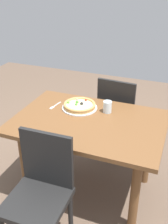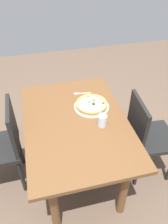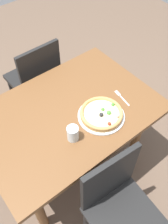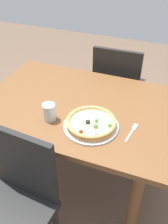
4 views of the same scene
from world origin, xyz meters
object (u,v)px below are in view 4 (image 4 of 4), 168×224
(plate, at_px, (91,126))
(fork, at_px, (132,131))
(drinking_glass, at_px, (49,112))
(pizza, at_px, (91,123))
(dining_table, at_px, (78,118))
(chair_near, at_px, (14,205))
(chair_far, at_px, (118,88))

(plate, relative_size, fork, 1.90)
(fork, xyz_separation_m, drinking_glass, (-0.48, -0.06, 0.05))
(pizza, bearing_deg, drinking_glass, -175.69)
(dining_table, relative_size, drinking_glass, 12.13)
(plate, xyz_separation_m, fork, (0.23, 0.04, -0.00))
(chair_near, height_order, drinking_glass, chair_near)
(dining_table, bearing_deg, chair_near, -98.54)
(fork, height_order, drinking_glass, drinking_glass)
(plate, relative_size, pizza, 1.10)
(fork, bearing_deg, plate, 109.69)
(dining_table, distance_m, drinking_glass, 0.28)
(dining_table, bearing_deg, plate, -49.27)
(dining_table, distance_m, chair_near, 0.66)
(dining_table, xyz_separation_m, pizza, (0.15, -0.18, 0.15))
(chair_far, xyz_separation_m, pizza, (0.04, -0.82, 0.26))
(chair_far, distance_m, pizza, 0.86)
(chair_far, bearing_deg, chair_near, -100.19)
(chair_near, bearing_deg, pizza, -113.49)
(drinking_glass, bearing_deg, chair_far, 76.16)
(fork, bearing_deg, chair_near, 145.64)
(pizza, bearing_deg, fork, 11.17)
(chair_far, distance_m, fork, 0.85)
(chair_far, xyz_separation_m, fork, (0.27, -0.78, 0.23))
(drinking_glass, bearing_deg, dining_table, 63.59)
(chair_near, xyz_separation_m, chair_far, (0.21, 1.28, 0.00))
(plate, distance_m, fork, 0.23)
(plate, bearing_deg, fork, 10.97)
(chair_near, xyz_separation_m, plate, (0.25, 0.47, 0.24))
(drinking_glass, bearing_deg, chair_near, -89.83)
(chair_far, height_order, pizza, chair_far)
(fork, relative_size, drinking_glass, 1.62)
(fork, bearing_deg, drinking_glass, 106.30)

